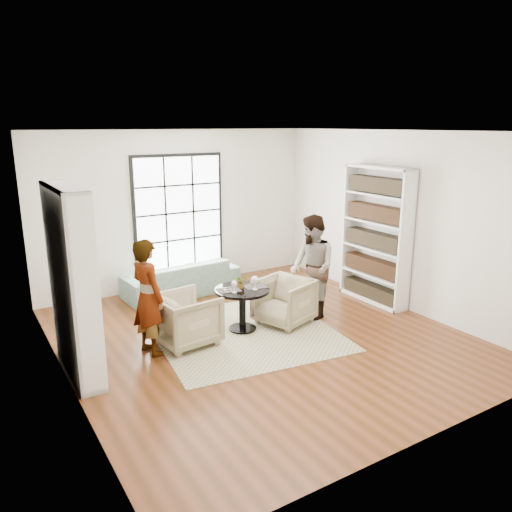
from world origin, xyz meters
TOP-DOWN VIEW (x-y plane):
  - ground at (0.00, 0.00)m, footprint 6.00×6.00m
  - room_shell at (0.00, 0.54)m, footprint 6.00×6.01m
  - rug at (-0.14, 0.26)m, footprint 2.94×2.94m
  - pedestal_table at (-0.11, 0.37)m, footprint 0.84×0.84m
  - sofa at (-0.22, 2.45)m, footprint 2.19×1.00m
  - armchair_left at (-1.04, 0.37)m, footprint 0.92×0.90m
  - armchair_right at (0.59, 0.27)m, footprint 1.02×1.00m
  - person_left at (-1.59, 0.37)m, footprint 0.51×0.67m
  - person_right at (1.14, 0.27)m, footprint 0.81×0.95m
  - placemat_left at (-0.32, 0.42)m, footprint 0.38×0.31m
  - placemat_right at (0.12, 0.35)m, footprint 0.38×0.31m
  - cutlery_left at (-0.32, 0.42)m, footprint 0.17×0.24m
  - cutlery_right at (0.12, 0.35)m, footprint 0.17×0.24m
  - wine_glass_left at (-0.30, 0.28)m, footprint 0.08×0.08m
  - wine_glass_right at (0.04, 0.24)m, footprint 0.10×0.10m
  - flower_centerpiece at (-0.10, 0.43)m, footprint 0.23×0.21m

SIDE VIEW (x-z plane):
  - ground at x=0.00m, z-range 0.00..0.00m
  - rug at x=-0.14m, z-range 0.00..0.01m
  - sofa at x=-0.22m, z-range 0.00..0.62m
  - armchair_right at x=0.59m, z-range 0.00..0.74m
  - armchair_left at x=-1.04m, z-range 0.00..0.76m
  - pedestal_table at x=-0.11m, z-range 0.15..0.82m
  - placemat_left at x=-0.32m, z-range 0.67..0.68m
  - placemat_right at x=0.12m, z-range 0.67..0.68m
  - cutlery_left at x=-0.32m, z-range 0.68..0.68m
  - cutlery_right at x=0.12m, z-range 0.68..0.68m
  - flower_centerpiece at x=-0.10m, z-range 0.67..0.88m
  - wine_glass_left at x=-0.30m, z-range 0.71..0.90m
  - person_left at x=-1.59m, z-range 0.00..1.63m
  - wine_glass_right at x=0.04m, z-range 0.72..0.93m
  - person_right at x=1.14m, z-range 0.00..1.70m
  - room_shell at x=0.00m, z-range -1.74..4.26m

